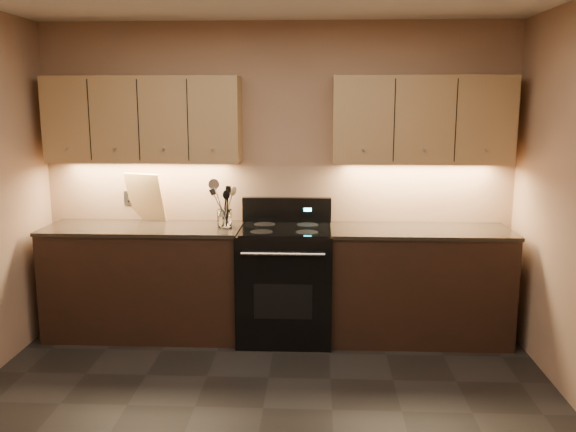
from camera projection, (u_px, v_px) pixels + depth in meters
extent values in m
cube|color=tan|center=(278.00, 178.00, 5.21)|extent=(4.00, 0.04, 2.60)
cube|color=black|center=(146.00, 282.00, 5.13)|extent=(1.60, 0.60, 0.90)
cube|color=#342B21|center=(143.00, 228.00, 5.04)|extent=(1.62, 0.62, 0.03)
cube|color=black|center=(418.00, 286.00, 5.02)|extent=(1.44, 0.60, 0.90)
cube|color=#342B21|center=(421.00, 231.00, 4.94)|extent=(1.46, 0.62, 0.03)
cube|color=black|center=(285.00, 284.00, 5.05)|extent=(0.76, 0.65, 0.92)
cube|color=black|center=(285.00, 229.00, 4.96)|extent=(0.70, 0.60, 0.01)
cube|color=black|center=(287.00, 210.00, 5.22)|extent=(0.76, 0.07, 0.22)
cube|color=#19E5F2|center=(308.00, 210.00, 5.17)|extent=(0.06, 0.00, 0.03)
cylinder|color=silver|center=(283.00, 254.00, 4.65)|extent=(0.65, 0.02, 0.02)
cube|color=black|center=(283.00, 302.00, 4.73)|extent=(0.46, 0.00, 0.28)
cylinder|color=black|center=(261.00, 232.00, 4.82)|extent=(0.18, 0.18, 0.00)
cylinder|color=black|center=(307.00, 232.00, 4.80)|extent=(0.18, 0.18, 0.00)
cylinder|color=black|center=(265.00, 224.00, 5.11)|extent=(0.18, 0.18, 0.00)
cylinder|color=black|center=(307.00, 225.00, 5.10)|extent=(0.18, 0.18, 0.00)
cube|color=#A88454|center=(143.00, 120.00, 5.02)|extent=(1.60, 0.30, 0.70)
cube|color=#A88454|center=(422.00, 120.00, 4.92)|extent=(1.44, 0.30, 0.70)
cube|color=#B2B5BA|center=(129.00, 198.00, 5.30)|extent=(0.08, 0.01, 0.12)
cylinder|color=white|center=(225.00, 218.00, 5.00)|extent=(0.13, 0.13, 0.15)
cylinder|color=white|center=(225.00, 226.00, 5.01)|extent=(0.12, 0.12, 0.02)
cube|color=tan|center=(146.00, 197.00, 5.23)|extent=(0.36, 0.23, 0.42)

